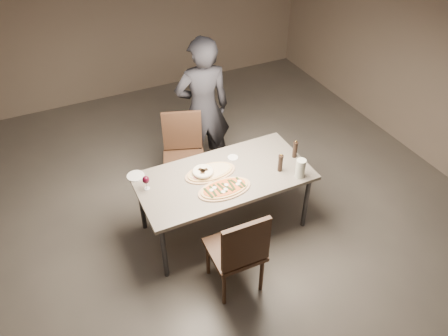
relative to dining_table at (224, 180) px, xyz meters
name	(u,v)px	position (x,y,z in m)	size (l,w,h in m)	color
room	(224,123)	(0.00, 0.00, 0.71)	(7.00, 7.00, 7.00)	#59534D
dining_table	(224,180)	(0.00, 0.00, 0.00)	(1.80, 0.90, 0.75)	slate
zucchini_pizza	(225,188)	(-0.09, -0.20, 0.07)	(0.56, 0.31, 0.05)	tan
ham_pizza	(210,172)	(-0.11, 0.09, 0.07)	(0.55, 0.31, 0.04)	tan
bread_basket	(203,172)	(-0.20, 0.09, 0.10)	(0.22, 0.22, 0.08)	beige
oil_dish	(233,158)	(0.21, 0.22, 0.06)	(0.11, 0.11, 0.01)	white
pepper_mill_left	(280,163)	(0.56, -0.18, 0.16)	(0.06, 0.06, 0.22)	black
pepper_mill_right	(295,149)	(0.83, -0.04, 0.16)	(0.05, 0.05, 0.21)	black
carafe	(300,168)	(0.70, -0.35, 0.16)	(0.10, 0.10, 0.21)	silver
wine_glass	(146,180)	(-0.78, 0.15, 0.17)	(0.07, 0.07, 0.16)	silver
side_plate	(136,176)	(-0.83, 0.38, 0.06)	(0.18, 0.18, 0.01)	white
chair_near	(239,250)	(-0.24, -0.82, -0.12)	(0.49, 0.49, 1.01)	#3D2719
chair_far	(183,150)	(-0.14, 0.83, -0.12)	(0.61, 0.61, 1.02)	#3D2719
diner	(203,109)	(0.22, 1.05, 0.22)	(0.67, 0.44, 1.82)	black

